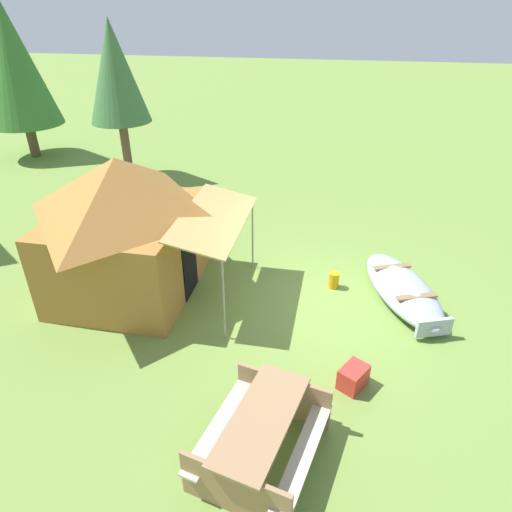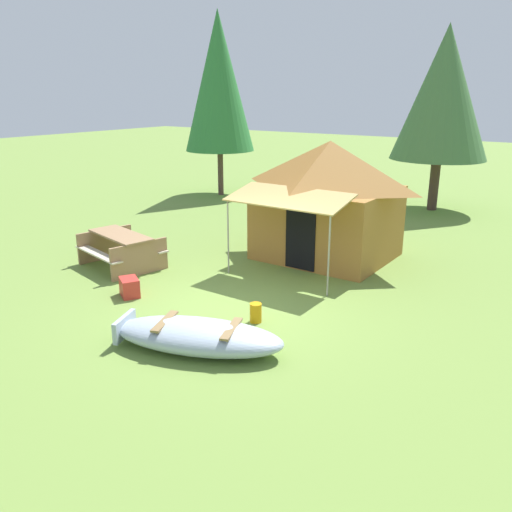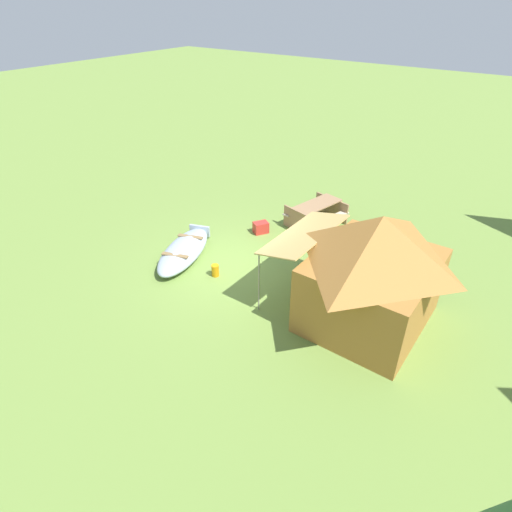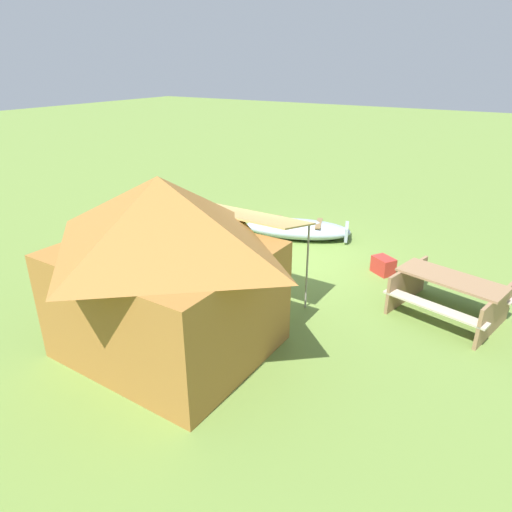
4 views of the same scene
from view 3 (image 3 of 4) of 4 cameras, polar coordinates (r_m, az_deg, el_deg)
ground_plane at (r=12.34m, az=-2.53°, el=-1.51°), size 80.00×80.00×0.00m
beached_rowboat at (r=12.83m, az=-9.78°, el=0.73°), size 2.98×1.95×0.47m
canvas_cabin_tent at (r=9.99m, az=15.67°, el=-1.78°), size 3.27×3.85×2.85m
picnic_table at (r=14.51m, az=8.17°, el=5.94°), size 2.09×1.80×0.79m
cooler_box at (r=14.01m, az=0.66°, el=3.89°), size 0.58×0.53×0.37m
fuel_can at (r=11.93m, az=-5.55°, el=-1.97°), size 0.24×0.24×0.35m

